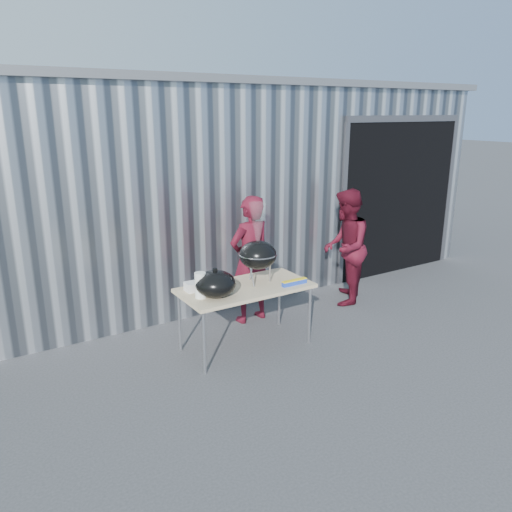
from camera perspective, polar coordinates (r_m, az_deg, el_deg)
ground at (r=5.74m, az=5.02°, el=-11.49°), size 80.00×80.00×0.00m
building at (r=9.58m, az=-7.09°, el=9.37°), size 8.20×6.20×3.10m
folding_table at (r=5.69m, az=-1.21°, el=-3.87°), size 1.50×0.75×0.75m
kettle_grill at (r=5.67m, az=0.21°, el=0.93°), size 0.44×0.44×0.94m
grill_lid at (r=5.35m, az=-4.67°, el=-3.18°), size 0.44×0.44×0.32m
paper_towels at (r=5.33m, az=-6.37°, el=-3.34°), size 0.12×0.12×0.28m
white_tub at (r=5.57m, az=-7.05°, el=-3.46°), size 0.20×0.15×0.10m
foil_box at (r=5.73m, az=4.40°, el=-3.01°), size 0.32×0.06×0.06m
person_cook at (r=6.41m, az=-0.66°, el=-0.42°), size 0.65×0.46×1.66m
person_bystander at (r=7.14m, az=10.18°, el=1.01°), size 1.01×1.00×1.64m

